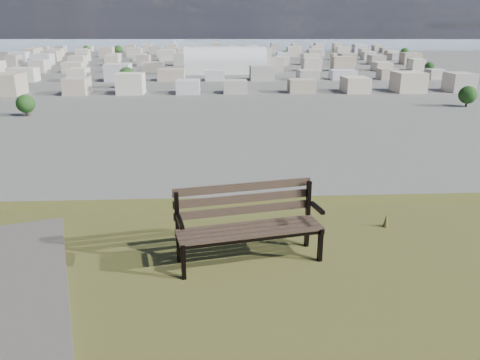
{
  "coord_description": "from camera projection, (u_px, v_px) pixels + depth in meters",
  "views": [
    {
      "loc": [
        0.19,
        -2.31,
        27.5
      ],
      "look_at": [
        0.55,
        4.35,
        25.3
      ],
      "focal_mm": 35.0,
      "sensor_mm": 36.0,
      "label": 1
    }
  ],
  "objects": [
    {
      "name": "arena",
      "position": [
        225.0,
        65.0,
        284.35
      ],
      "size": [
        49.79,
        22.7,
        20.68
      ],
      "rotation": [
        0.0,
        0.0,
        0.04
      ],
      "color": "silver",
      "rests_on": "ground"
    },
    {
      "name": "park_bench",
      "position": [
        248.0,
        220.0,
        5.15
      ],
      "size": [
        1.66,
        0.82,
        0.83
      ],
      "rotation": [
        0.0,
        0.0,
        0.21
      ],
      "color": "#413325",
      "rests_on": "hilltop_mesa"
    },
    {
      "name": "far_hills",
      "position": [
        192.0,
        26.0,
        1329.75
      ],
      "size": [
        2050.0,
        340.0,
        60.0
      ],
      "color": "#9BAEC1",
      "rests_on": "ground"
    },
    {
      "name": "city_trees",
      "position": [
        174.0,
        62.0,
        310.37
      ],
      "size": [
        406.52,
        387.2,
        9.98
      ],
      "color": "#332219",
      "rests_on": "ground"
    },
    {
      "name": "bay_water",
      "position": [
        214.0,
        41.0,
        864.07
      ],
      "size": [
        2400.0,
        700.0,
        0.12
      ],
      "primitive_type": "cube",
      "color": "#8A9EB0",
      "rests_on": "ground"
    },
    {
      "name": "city_blocks",
      "position": [
        214.0,
        56.0,
        383.67
      ],
      "size": [
        395.0,
        361.0,
        7.0
      ],
      "color": "beige",
      "rests_on": "ground"
    }
  ]
}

